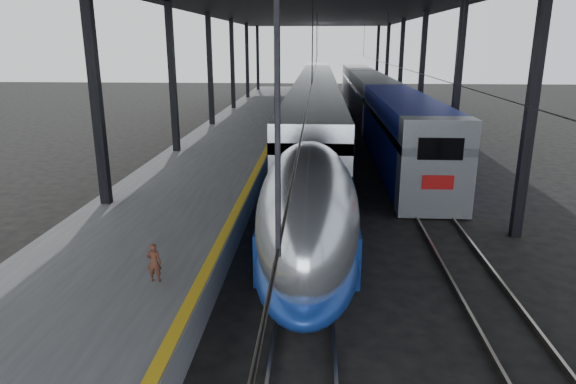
{
  "coord_description": "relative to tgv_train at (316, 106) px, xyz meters",
  "views": [
    {
      "loc": [
        2.27,
        -13.3,
        6.88
      ],
      "look_at": [
        1.25,
        3.45,
        2.0
      ],
      "focal_mm": 32.0,
      "sensor_mm": 36.0,
      "label": 1
    }
  ],
  "objects": [
    {
      "name": "child",
      "position": [
        -3.87,
        -29.62,
        -0.49
      ],
      "size": [
        0.39,
        0.26,
        1.03
      ],
      "primitive_type": "imported",
      "rotation": [
        0.0,
        0.0,
        3.19
      ],
      "color": "#50281A",
      "rests_on": "platform"
    },
    {
      "name": "platform",
      "position": [
        -5.5,
        -8.14,
        -1.51
      ],
      "size": [
        6.0,
        80.0,
        1.0
      ],
      "primitive_type": "cube",
      "color": "#4C4C4F",
      "rests_on": "ground"
    },
    {
      "name": "rails",
      "position": [
        2.5,
        -8.14,
        -1.93
      ],
      "size": [
        6.52,
        80.0,
        0.16
      ],
      "color": "slate",
      "rests_on": "ground"
    },
    {
      "name": "tgv_train",
      "position": [
        0.0,
        0.0,
        0.0
      ],
      "size": [
        2.99,
        65.2,
        4.29
      ],
      "color": "silver",
      "rests_on": "ground"
    },
    {
      "name": "ground",
      "position": [
        -2.0,
        -28.14,
        -2.01
      ],
      "size": [
        160.0,
        160.0,
        0.0
      ],
      "primitive_type": "plane",
      "color": "black",
      "rests_on": "ground"
    },
    {
      "name": "second_train",
      "position": [
        5.0,
        5.74,
        0.04
      ],
      "size": [
        2.94,
        56.05,
        4.05
      ],
      "color": "navy",
      "rests_on": "ground"
    },
    {
      "name": "canopy",
      "position": [
        -0.1,
        -8.14,
        7.11
      ],
      "size": [
        18.0,
        75.0,
        9.47
      ],
      "color": "black",
      "rests_on": "ground"
    },
    {
      "name": "yellow_strip",
      "position": [
        -2.7,
        -8.14,
        -1.0
      ],
      "size": [
        0.3,
        80.0,
        0.01
      ],
      "primitive_type": "cube",
      "color": "gold",
      "rests_on": "platform"
    }
  ]
}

